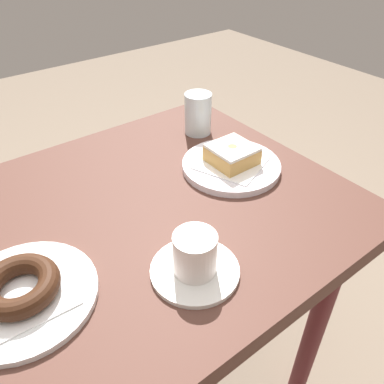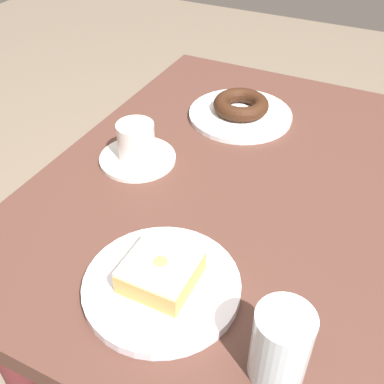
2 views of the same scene
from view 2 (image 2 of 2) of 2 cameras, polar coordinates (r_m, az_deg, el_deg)
name	(u,v)px [view 2 (image 2 of 2)]	position (r m, az deg, el deg)	size (l,w,h in m)	color
ground_plane	(221,380)	(1.42, 3.61, -22.27)	(6.00, 6.00, 0.00)	#766655
table	(234,217)	(0.91, 5.20, -3.14)	(0.91, 0.68, 0.73)	#4E2F26
plate_chocolate_ring	(240,115)	(1.03, 5.99, 9.50)	(0.23, 0.23, 0.01)	white
napkin_chocolate_ring	(240,112)	(1.03, 6.02, 9.83)	(0.14, 0.14, 0.00)	white
donut_chocolate_ring	(241,105)	(1.02, 6.09, 10.71)	(0.12, 0.12, 0.03)	#351C0F
plate_glazed_square	(160,285)	(0.66, -3.93, -11.42)	(0.22, 0.22, 0.02)	white
napkin_glazed_square	(160,281)	(0.65, -3.97, -10.91)	(0.14, 0.14, 0.00)	white
donut_glazed_square	(159,271)	(0.63, -4.06, -9.69)	(0.09, 0.09, 0.04)	tan
water_glass	(281,345)	(0.56, 10.91, -18.13)	(0.07, 0.07, 0.11)	silver
coffee_cup	(137,146)	(0.88, -6.87, 5.63)	(0.15, 0.15, 0.08)	silver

